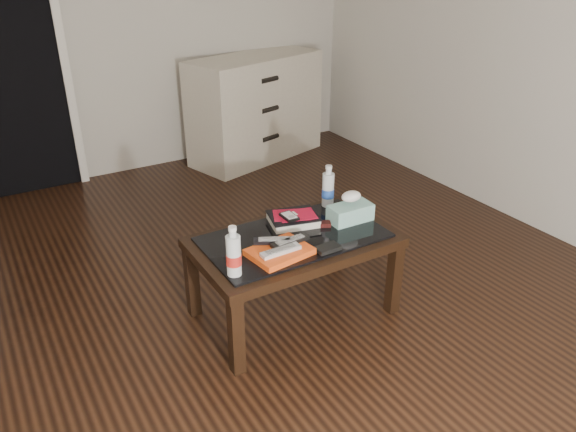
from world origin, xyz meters
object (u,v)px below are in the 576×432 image
coffee_table (294,247)px  tissue_box (350,213)px  dresser (256,108)px  textbook (293,219)px  water_bottle_right (328,186)px  water_bottle_left (233,251)px

coffee_table → tissue_box: bearing=-0.9°
coffee_table → dresser: (0.95, 2.20, 0.05)m
coffee_table → textbook: textbook is taller
coffee_table → dresser: dresser is taller
water_bottle_right → dresser: bearing=73.2°
water_bottle_left → water_bottle_right: same height
water_bottle_left → tissue_box: size_ratio=1.03×
textbook → tissue_box: bearing=-11.4°
dresser → water_bottle_left: (-1.36, -2.37, 0.13)m
water_bottle_right → tissue_box: (-0.00, -0.21, -0.07)m
coffee_table → water_bottle_left: size_ratio=4.20×
water_bottle_right → tissue_box: water_bottle_right is taller
dresser → water_bottle_left: bearing=-135.7°
dresser → tissue_box: (-0.61, -2.21, 0.06)m
textbook → water_bottle_right: (0.28, 0.09, 0.10)m
water_bottle_right → tissue_box: bearing=-91.0°
dresser → tissue_box: dresser is taller
water_bottle_left → water_bottle_right: (0.76, 0.37, 0.00)m
coffee_table → textbook: (0.07, 0.12, 0.09)m
textbook → water_bottle_right: 0.30m
coffee_table → water_bottle_right: 0.45m
textbook → tissue_box: tissue_box is taller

